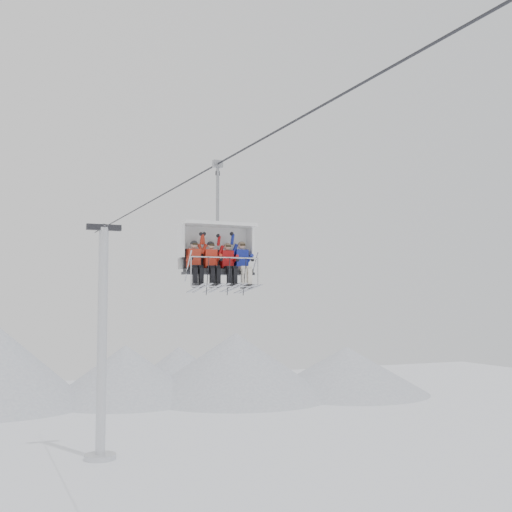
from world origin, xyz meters
name	(u,v)px	position (x,y,z in m)	size (l,w,h in m)	color
ridgeline	(39,374)	(-1.58, 42.05, 2.84)	(72.00, 21.00, 7.00)	silver
lift_tower_right	(102,357)	(0.00, 22.00, 5.78)	(2.00, 1.80, 13.48)	silver
haul_cable	(256,143)	(0.00, 0.00, 13.30)	(0.06, 0.06, 50.00)	#29292E
chairlift_carrier	(216,248)	(0.00, 3.09, 10.67)	(2.34, 1.17, 3.98)	black
skier_far_left	(195,262)	(-0.79, 2.78, 10.19)	(0.39, 1.69, 1.55)	#B02D1B
skier_center_left	(212,263)	(-0.25, 2.78, 10.19)	(0.38, 1.69, 1.54)	red
skier_center_right	(228,263)	(0.30, 2.78, 10.17)	(0.37, 1.69, 1.51)	#A81012
skier_far_right	(243,263)	(0.77, 2.79, 10.20)	(0.40, 1.69, 1.60)	navy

